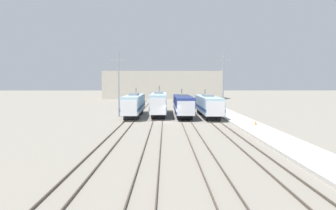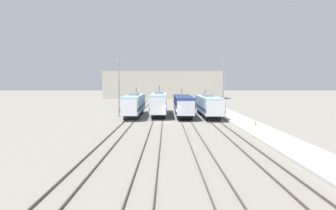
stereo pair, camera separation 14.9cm
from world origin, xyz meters
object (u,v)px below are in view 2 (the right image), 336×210
Objects in this scene: catenary_tower_left at (119,82)px; traffic_cone at (256,123)px; locomotive_far_right at (208,105)px; locomotive_center_left at (159,103)px; locomotive_far_left at (134,105)px; catenary_tower_right at (223,82)px; locomotive_center_right at (183,105)px.

traffic_cone is (20.27, -13.42, -5.43)m from catenary_tower_left.
catenary_tower_left is (-15.57, 0.14, 4.01)m from locomotive_far_right.
locomotive_far_left is at bearing -155.57° from locomotive_center_left.
catenary_tower_left is at bearing 180.00° from catenary_tower_right.
locomotive_far_left is 0.95× the size of locomotive_far_right.
catenary_tower_right is (18.18, 0.00, 0.00)m from catenary_tower_left.
traffic_cone is at bearing -49.26° from locomotive_center_left.
catenary_tower_left reaches higher than traffic_cone.
traffic_cone is (9.02, -14.07, -1.43)m from locomotive_center_right.
locomotive_far_left is 0.95× the size of locomotive_center_right.
locomotive_center_left is at bearing 169.60° from catenary_tower_right.
traffic_cone is at bearing -57.33° from locomotive_center_right.
locomotive_center_left is 20.50m from traffic_cone.
catenary_tower_right reaches higher than locomotive_center_left.
catenary_tower_right is (2.62, 0.14, 4.01)m from locomotive_far_right.
locomotive_center_right is at bearing 3.27° from catenary_tower_left.
locomotive_far_left is at bearing -176.42° from locomotive_center_right.
catenary_tower_right reaches higher than locomotive_far_right.
catenary_tower_right is 14.63m from traffic_cone.
traffic_cone is at bearing -33.51° from catenary_tower_left.
locomotive_far_right is 1.65× the size of catenary_tower_left.
locomotive_center_left reaches higher than locomotive_far_right.
locomotive_center_right is 4.39m from locomotive_far_right.
locomotive_far_left is 4.74m from locomotive_center_left.
locomotive_center_right reaches higher than locomotive_far_right.
locomotive_center_right is at bearing -18.22° from locomotive_center_left.
catenary_tower_right is at bearing 98.85° from traffic_cone.
catenary_tower_right is (15.56, -0.10, 3.92)m from locomotive_far_left.
locomotive_far_right is at bearing 109.50° from traffic_cone.
locomotive_far_left is at bearing 179.62° from catenary_tower_right.
locomotive_center_left is 1.65× the size of catenary_tower_left.
locomotive_far_left is 28.55× the size of traffic_cone.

